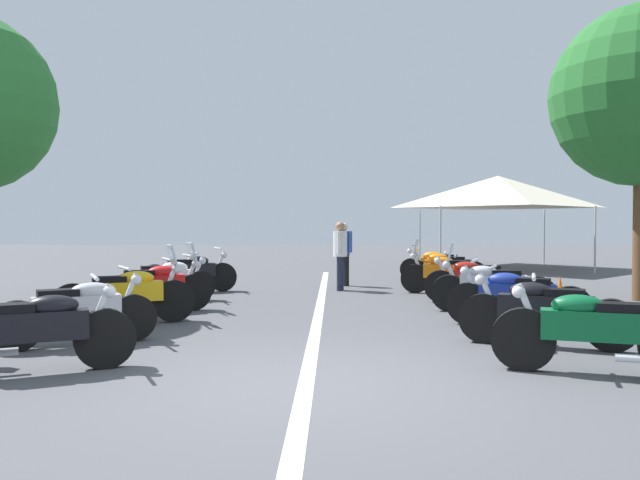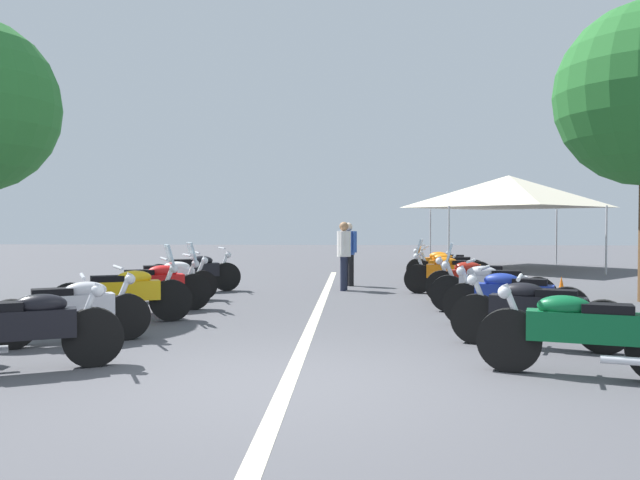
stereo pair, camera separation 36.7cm
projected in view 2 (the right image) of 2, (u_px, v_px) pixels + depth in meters
ground_plane at (287, 385)px, 6.06m from camera, size 80.00×80.00×0.00m
lane_centre_stripe at (317, 312)px, 11.00m from camera, size 18.13×0.16×0.01m
motorcycle_left_row_0 at (24, 329)px, 6.57m from camera, size 1.06×1.88×1.00m
motorcycle_left_row_1 at (73, 309)px, 8.10m from camera, size 1.14×1.79×0.99m
motorcycle_left_row_2 at (124, 293)px, 9.76m from camera, size 1.09×1.99×1.22m
motorcycle_left_row_3 at (154, 285)px, 11.07m from camera, size 1.09×1.91×1.22m
motorcycle_left_row_4 at (169, 279)px, 12.59m from camera, size 0.95×1.89×0.98m
motorcycle_left_row_5 at (194, 272)px, 14.27m from camera, size 1.05×2.03×1.01m
motorcycle_right_row_0 at (581, 331)px, 6.36m from camera, size 0.90×2.03×1.01m
motorcycle_right_row_1 at (536, 312)px, 7.83m from camera, size 1.01×2.04×1.00m
motorcycle_right_row_2 at (513, 297)px, 9.35m from camera, size 0.97×2.03×1.00m
motorcycle_right_row_3 at (491, 286)px, 10.92m from camera, size 0.79×2.12×1.21m
motorcycle_right_row_4 at (476, 280)px, 12.24m from camera, size 0.72×1.99×1.00m
motorcycle_right_row_5 at (452, 273)px, 13.85m from camera, size 0.82×2.14×1.21m
motorcycle_right_row_6 at (450, 268)px, 15.37m from camera, size 0.85×1.97×1.00m
motorcycle_right_row_7 at (445, 265)px, 16.84m from camera, size 0.99×2.04×0.98m
traffic_cone_0 at (561, 295)px, 11.20m from camera, size 0.36×0.36×0.61m
bystander_0 at (344, 251)px, 14.61m from camera, size 0.53×0.32×1.59m
bystander_1 at (348, 249)px, 15.71m from camera, size 0.38×0.42×1.57m
event_tent at (509, 192)px, 21.67m from camera, size 5.28×5.28×3.20m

